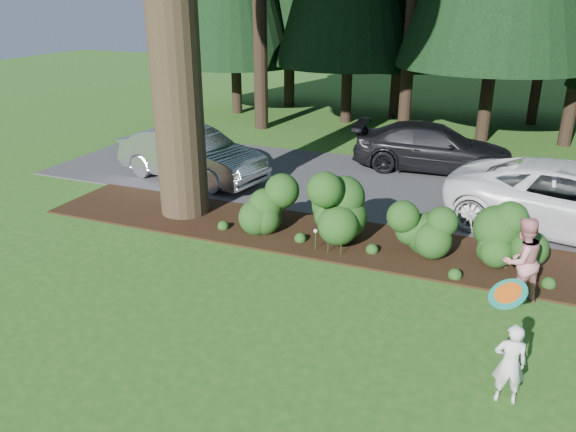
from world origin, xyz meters
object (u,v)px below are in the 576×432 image
at_px(car_silver_wagon, 191,154).
at_px(car_dark_suv, 433,147).
at_px(frisbee, 508,294).
at_px(adult, 521,261).
at_px(child, 510,363).

bearing_deg(car_silver_wagon, car_dark_suv, -49.71).
xyz_separation_m(car_silver_wagon, frisbee, (9.30, -7.02, 0.79)).
relative_size(car_silver_wagon, adult, 2.87).
relative_size(child, frisbee, 2.18).
bearing_deg(child, frisbee, -49.79).
bearing_deg(child, adult, -101.41).
relative_size(car_silver_wagon, child, 3.89).
bearing_deg(child, car_silver_wagon, -47.40).
bearing_deg(frisbee, car_dark_suv, 103.36).
xyz_separation_m(adult, frisbee, (-0.22, -2.89, 0.78)).
distance_m(car_silver_wagon, adult, 10.38).
xyz_separation_m(car_silver_wagon, child, (9.47, -7.15, -0.20)).
xyz_separation_m(car_dark_suv, frisbee, (2.59, -10.89, 0.85)).
bearing_deg(car_silver_wagon, frisbee, -116.73).
height_order(car_dark_suv, adult, adult).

